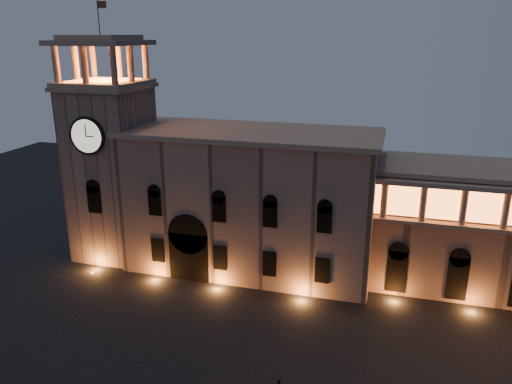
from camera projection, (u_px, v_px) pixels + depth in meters
ground at (202, 374)px, 43.76m from camera, size 160.00×160.00×0.00m
government_building at (250, 201)px, 61.75m from camera, size 30.80×12.80×17.60m
clock_tower at (112, 163)px, 64.53m from camera, size 9.80×9.80×32.40m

